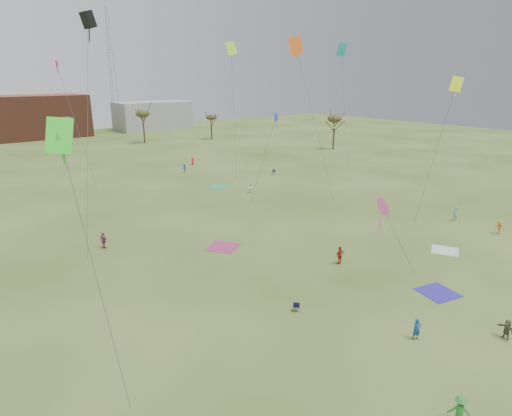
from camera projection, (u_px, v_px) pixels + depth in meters
ground at (355, 315)px, 31.98m from camera, size 260.00×260.00×0.00m
flyer_near_center at (459, 411)px, 21.65m from camera, size 1.17×1.28×1.73m
flyer_near_right at (417, 329)px, 28.74m from camera, size 0.69×0.60×1.58m
spectator_fore_a at (340, 255)px, 40.35m from camera, size 1.08×0.51×1.80m
spectator_fore_c at (507, 329)px, 28.86m from camera, size 0.78×1.39×1.43m
flyer_mid_b at (499, 227)px, 48.02m from camera, size 0.70×1.10×1.62m
flyer_mid_c at (455, 214)px, 52.48m from camera, size 0.73×0.53×1.83m
spectator_mid_d at (104, 240)px, 44.02m from camera, size 0.74×1.11×1.76m
spectator_mid_e at (251, 188)px, 65.15m from camera, size 0.93×0.85×1.53m
flyer_far_b at (193, 161)px, 85.82m from camera, size 0.80×0.86×1.48m
flyer_far_c at (184, 168)px, 78.99m from camera, size 0.67×1.08×1.60m
blanket_blue at (438, 293)px, 35.19m from camera, size 3.40×3.40×0.03m
blanket_cream at (445, 251)px, 43.67m from camera, size 3.45×3.45×0.03m
blanket_plum at (223, 247)px, 44.61m from camera, size 4.15×4.15×0.03m
blanket_olive at (219, 186)px, 69.06m from camera, size 3.56×3.56×0.03m
camp_chair_center at (296, 308)px, 32.39m from camera, size 0.74×0.74×0.87m
camp_chair_right at (274, 173)px, 77.51m from camera, size 0.74×0.74×0.87m
kites_aloft at (200, 71)px, 44.06m from camera, size 61.63×48.03×21.98m
tree_line at (43, 127)px, 87.29m from camera, size 117.44×49.32×8.91m
building_brick at (38, 116)px, 122.82m from camera, size 26.00×16.00×12.00m
building_grey at (153, 116)px, 142.57m from camera, size 24.00×12.00×9.00m
radio_tower at (112, 70)px, 137.48m from camera, size 1.51×1.72×41.00m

